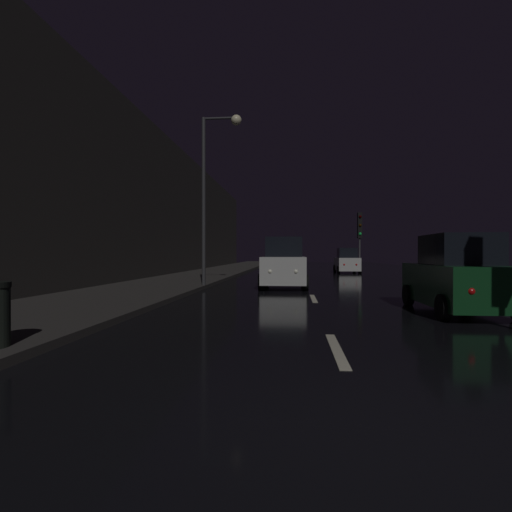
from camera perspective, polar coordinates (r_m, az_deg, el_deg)
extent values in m
cube|color=black|center=(27.69, 6.80, -2.76)|extent=(25.51, 84.00, 0.02)
cube|color=#33302D|center=(28.30, -6.60, -2.52)|extent=(4.40, 84.00, 0.15)
cube|color=#2D2B28|center=(25.77, -13.96, 7.15)|extent=(0.80, 63.00, 9.09)
cube|color=beige|center=(6.35, 11.58, -13.12)|extent=(0.16, 2.20, 0.01)
cube|color=beige|center=(13.18, 8.33, -6.10)|extent=(0.16, 2.20, 0.01)
cube|color=beige|center=(20.92, 7.25, -3.71)|extent=(0.16, 2.20, 0.01)
cube|color=beige|center=(22.57, 7.11, -3.42)|extent=(0.16, 2.20, 0.01)
cylinder|color=#38383A|center=(30.21, 14.80, 0.01)|extent=(0.12, 0.12, 2.64)
cube|color=black|center=(30.28, 14.80, 4.31)|extent=(0.32, 0.35, 1.90)
sphere|color=black|center=(30.16, 14.87, 5.53)|extent=(0.22, 0.22, 0.22)
sphere|color=black|center=(30.11, 14.87, 4.33)|extent=(0.22, 0.22, 0.22)
sphere|color=#19D84C|center=(30.07, 14.87, 3.13)|extent=(0.22, 0.22, 0.22)
cylinder|color=#2D2D30|center=(16.96, -7.60, 7.60)|extent=(0.16, 0.16, 7.26)
cylinder|color=#2D2D30|center=(17.64, -5.26, 19.27)|extent=(1.40, 0.10, 0.10)
sphere|color=beige|center=(17.50, -2.88, 19.09)|extent=(0.44, 0.44, 0.44)
cube|color=silver|center=(17.42, 4.10, -1.95)|extent=(1.83, 4.28, 1.12)
cube|color=black|center=(17.56, 4.12, 1.29)|extent=(1.56, 2.14, 0.86)
cylinder|color=black|center=(15.96, 7.21, -3.82)|extent=(0.22, 0.65, 0.65)
cylinder|color=black|center=(16.00, 0.75, -3.81)|extent=(0.22, 0.65, 0.65)
cylinder|color=black|center=(18.94, 6.93, -3.17)|extent=(0.22, 0.65, 0.65)
cylinder|color=black|center=(18.98, 1.49, -3.16)|extent=(0.22, 0.65, 0.65)
sphere|color=white|center=(15.32, 5.81, -2.26)|extent=(0.18, 0.18, 0.18)
sphere|color=white|center=(15.35, 2.04, -2.26)|extent=(0.18, 0.18, 0.18)
sphere|color=red|center=(19.51, 5.72, -1.71)|extent=(0.18, 0.18, 0.18)
sphere|color=red|center=(19.53, 2.77, -1.70)|extent=(0.18, 0.18, 0.18)
cube|color=#0F3819|center=(11.20, 27.04, -3.69)|extent=(1.64, 3.82, 1.00)
cube|color=black|center=(11.05, 27.31, 0.84)|extent=(1.39, 1.91, 0.76)
cylinder|color=black|center=(12.24, 21.20, -5.27)|extent=(0.20, 0.58, 0.58)
cylinder|color=black|center=(12.77, 28.18, -5.06)|extent=(0.20, 0.58, 0.58)
cylinder|color=black|center=(9.71, 25.53, -6.74)|extent=(0.20, 0.58, 0.58)
sphere|color=slate|center=(12.82, 22.07, -3.17)|extent=(0.16, 0.16, 0.16)
sphere|color=slate|center=(13.11, 25.85, -3.10)|extent=(0.16, 0.16, 0.16)
sphere|color=red|center=(9.30, 28.72, -4.50)|extent=(0.16, 0.16, 0.16)
cube|color=silver|center=(31.14, 13.03, -1.14)|extent=(1.59, 3.72, 0.97)
cube|color=black|center=(31.00, 13.06, 0.44)|extent=(1.35, 1.86, 0.74)
cylinder|color=black|center=(32.35, 11.35, -1.79)|extent=(0.19, 0.57, 0.57)
cylinder|color=black|center=(32.55, 14.09, -1.78)|extent=(0.19, 0.57, 0.57)
cylinder|color=black|center=(29.77, 11.87, -1.98)|extent=(0.19, 0.57, 0.57)
cylinder|color=black|center=(29.98, 14.83, -1.97)|extent=(0.19, 0.57, 0.57)
sphere|color=slate|center=(32.89, 11.85, -1.06)|extent=(0.16, 0.16, 0.16)
sphere|color=slate|center=(33.00, 13.36, -1.06)|extent=(0.16, 0.16, 0.16)
sphere|color=red|center=(29.28, 12.65, -1.23)|extent=(0.16, 0.16, 0.16)
sphere|color=red|center=(29.40, 14.34, -1.23)|extent=(0.16, 0.16, 0.16)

